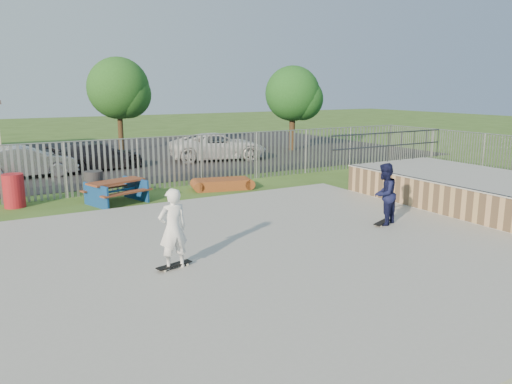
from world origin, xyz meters
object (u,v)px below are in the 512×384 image
tree_right (293,94)px  picnic_table (117,192)px  trash_bin_red (14,191)px  skater_navy (384,194)px  tree_mid (118,88)px  skater_white (173,229)px  trash_bin_grey (94,186)px  car_dark (98,156)px  car_white (218,146)px  car_silver (25,162)px  funbox (222,184)px

tree_right → picnic_table: bearing=-145.7°
trash_bin_red → skater_navy: bearing=-42.9°
tree_mid → skater_navy: bearing=-85.4°
tree_right → skater_navy: 17.93m
skater_white → skater_navy: bearing=179.9°
trash_bin_grey → car_dark: 6.81m
picnic_table → skater_navy: bearing=-69.0°
trash_bin_grey → tree_right: size_ratio=0.20×
car_white → skater_white: 16.88m
trash_bin_grey → car_silver: bearing=104.8°
car_dark → trash_bin_red: bearing=134.9°
trash_bin_grey → car_white: bearing=40.1°
car_silver → car_dark: (3.22, 0.58, -0.05)m
trash_bin_grey → car_white: size_ratio=0.20×
picnic_table → skater_white: size_ratio=1.31×
trash_bin_red → car_silver: car_silver is taller
car_silver → skater_white: skater_white is taller
car_dark → skater_white: skater_white is taller
trash_bin_grey → car_dark: (1.63, 6.61, 0.14)m
funbox → car_dark: 7.69m
funbox → car_silver: 9.04m
funbox → trash_bin_red: 7.28m
funbox → skater_navy: size_ratio=1.26×
skater_navy → skater_white: (-6.25, -0.32, 0.00)m
tree_right → skater_white: (-14.02, -16.30, -2.47)m
funbox → car_silver: bearing=148.1°
funbox → tree_right: bearing=57.1°
trash_bin_red → tree_right: size_ratio=0.21×
trash_bin_grey → tree_right: bearing=30.9°
car_white → skater_white: bearing=163.4°
funbox → tree_mid: tree_mid is taller
car_dark → tree_mid: (2.82, 6.26, 3.13)m
tree_mid → skater_navy: tree_mid is taller
funbox → trash_bin_grey: trash_bin_grey is taller
trash_bin_grey → funbox: bearing=-4.9°
picnic_table → car_dark: 7.45m
car_silver → tree_right: 15.89m
tree_mid → car_dark: bearing=-114.3°
tree_right → skater_white: bearing=-130.7°
funbox → trash_bin_red: (-7.23, 0.76, 0.36)m
funbox → car_dark: bearing=127.4°
funbox → car_white: bearing=78.8°
tree_right → funbox: bearing=-136.4°
trash_bin_grey → tree_right: 16.45m
trash_bin_grey → skater_white: (-0.13, -7.98, 0.48)m
car_white → tree_mid: (-3.60, 6.09, 3.06)m
trash_bin_grey → car_dark: bearing=76.2°
trash_bin_grey → tree_right: (13.88, 8.32, 2.95)m
car_dark → car_white: 6.42m
funbox → trash_bin_grey: 4.77m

